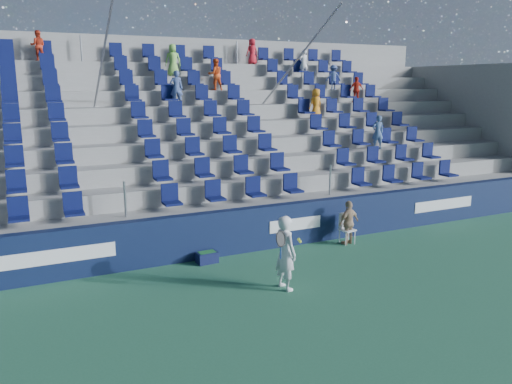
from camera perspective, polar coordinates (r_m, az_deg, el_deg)
ground at (r=10.99m, az=5.34°, el=-11.66°), size 70.00×70.00×0.00m
sponsor_wall at (r=13.42m, az=-1.40°, el=-4.38°), size 24.00×0.32×1.20m
grandstand at (r=17.80m, az=-8.04°, el=4.71°), size 24.00×8.17×6.63m
tennis_player at (r=10.99m, az=3.37°, el=-6.93°), size 0.69×0.67×1.67m
line_judge_chair at (r=14.42m, az=10.20°, el=-3.82°), size 0.44×0.45×0.87m
line_judge at (r=14.28m, az=10.55°, el=-3.45°), size 0.78×0.46×1.25m
ball_bin at (r=12.80m, az=-5.63°, el=-7.37°), size 0.54×0.37×0.29m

